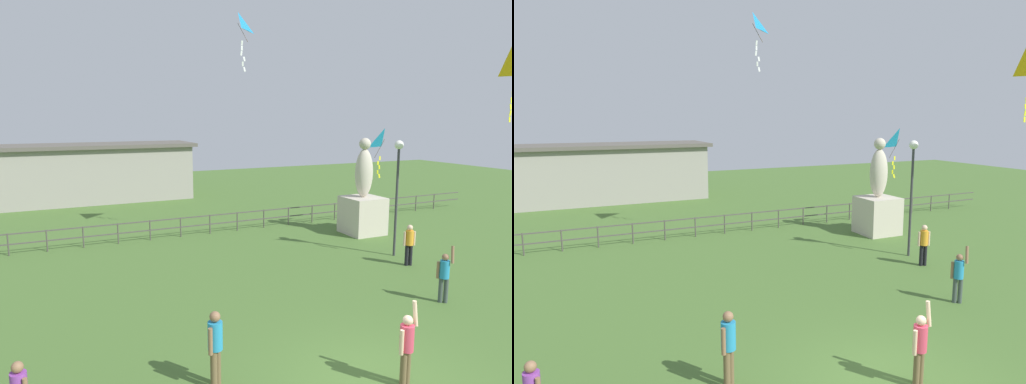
# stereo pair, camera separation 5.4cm
# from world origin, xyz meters

# --- Properties ---
(statue_monument) EXTENTS (1.77, 1.77, 4.70)m
(statue_monument) POSITION_xyz_m (8.02, 10.88, 1.44)
(statue_monument) COLOR beige
(statue_monument) RESTS_ON ground_plane
(lamppost) EXTENTS (0.36, 0.36, 4.78)m
(lamppost) POSITION_xyz_m (6.87, 7.27, 3.44)
(lamppost) COLOR #38383D
(lamppost) RESTS_ON ground_plane
(person_2) EXTENTS (0.47, 0.30, 1.61)m
(person_2) POSITION_xyz_m (6.48, 6.01, 0.93)
(person_2) COLOR black
(person_2) RESTS_ON ground_plane
(person_3) EXTENTS (0.50, 0.30, 1.88)m
(person_3) POSITION_xyz_m (0.53, -0.29, 0.94)
(person_3) COLOR brown
(person_3) RESTS_ON ground_plane
(person_4) EXTENTS (0.41, 0.38, 1.70)m
(person_4) POSITION_xyz_m (-3.16, 1.38, 0.98)
(person_4) COLOR brown
(person_4) RESTS_ON ground_plane
(person_5) EXTENTS (0.42, 0.43, 1.83)m
(person_5) POSITION_xyz_m (4.83, 2.73, 0.92)
(person_5) COLOR #3F4C47
(person_5) RESTS_ON ground_plane
(kite_1) EXTENTS (1.15, 1.16, 2.45)m
(kite_1) POSITION_xyz_m (1.95, 12.11, 9.60)
(kite_1) COLOR #198CD1
(kite_2) EXTENTS (0.99, 0.88, 2.40)m
(kite_2) POSITION_xyz_m (8.94, 10.60, 4.54)
(kite_2) COLOR #198CD1
(waterfront_railing) EXTENTS (36.03, 0.06, 0.95)m
(waterfront_railing) POSITION_xyz_m (-0.32, 14.00, 0.62)
(waterfront_railing) COLOR #4C4742
(waterfront_railing) RESTS_ON ground_plane
(pavilion_building) EXTENTS (13.25, 4.62, 3.89)m
(pavilion_building) POSITION_xyz_m (-2.85, 26.00, 1.97)
(pavilion_building) COLOR gray
(pavilion_building) RESTS_ON ground_plane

